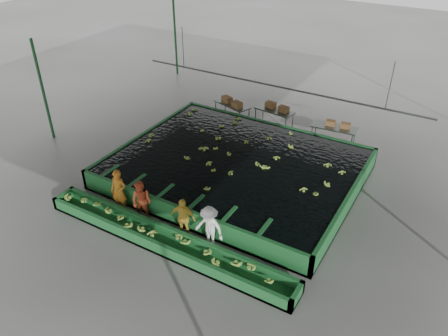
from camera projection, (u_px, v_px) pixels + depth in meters
The scene contains 21 objects.
ground at pixel (218, 194), 17.93m from camera, with size 80.00×80.00×0.00m, color slate.
shed_roof at pixel (217, 78), 15.25m from camera, with size 20.00×22.00×0.04m, color gray.
shed_posts at pixel (217, 141), 16.59m from camera, with size 20.00×22.00×5.00m, color #1D5229, non-canonical shape.
flotation_tank at pixel (236, 168), 18.78m from camera, with size 10.00×8.00×0.90m, color #1C5D2A, non-canonical shape.
tank_water at pixel (236, 160), 18.56m from camera, with size 9.70×7.70×0.00m, color black.
sorting_trough at pixel (164, 241), 15.17m from camera, with size 10.00×1.00×0.50m, color #1C5D2A, non-canonical shape.
cableway_rail at pixel (274, 86), 19.96m from camera, with size 0.08×0.08×14.00m, color #59605B.
rail_hanger_left at pixel (183, 47), 21.57m from camera, with size 0.04×0.04×2.00m, color #59605B.
rail_hanger_right at pixel (390, 86), 17.29m from camera, with size 0.04×0.04×2.00m, color #59605B.
worker_a at pixel (119, 191), 16.56m from camera, with size 0.65×0.43×1.79m, color #C2711C.
worker_b at pixel (142, 201), 16.13m from camera, with size 0.80×0.63×1.65m, color #DC562E.
worker_c at pixel (183, 218), 15.35m from camera, with size 0.95×0.39×1.62m, color gold.
worker_d at pixel (209, 227), 14.86m from camera, with size 1.08×0.62×1.67m, color white.
packing_table_left at pixel (232, 112), 23.54m from camera, with size 2.06×0.82×0.94m, color #59605B, non-canonical shape.
packing_table_mid at pixel (274, 118), 22.91m from camera, with size 2.05×0.82×0.93m, color #59605B, non-canonical shape.
packing_table_right at pixel (333, 135), 21.21m from camera, with size 2.14×0.86×0.98m, color #59605B, non-canonical shape.
box_stack_left at pixel (232, 105), 23.21m from camera, with size 1.39×0.39×0.30m, color brown, non-canonical shape.
box_stack_mid at pixel (277, 109), 22.69m from camera, with size 1.34×0.37×0.29m, color brown, non-canonical shape.
box_stack_right at pixel (338, 126), 20.95m from camera, with size 1.15×0.32×0.25m, color brown, non-canonical shape.
floating_bananas at pixel (245, 152), 19.15m from camera, with size 8.43×5.74×0.11m, color #8FB843, non-canonical shape.
trough_bananas at pixel (164, 237), 15.09m from camera, with size 8.35×0.56×0.11m, color #8FB843, non-canonical shape.
Camera 1 is at (7.60, -12.43, 10.51)m, focal length 35.00 mm.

